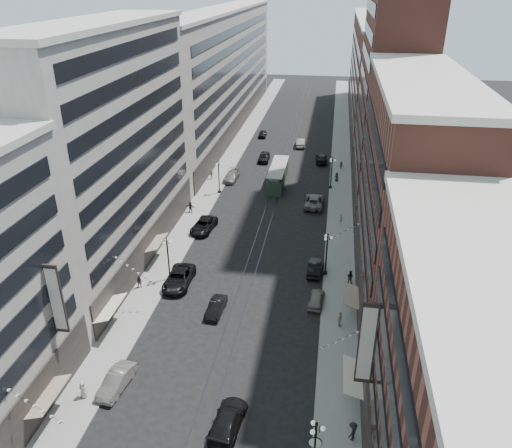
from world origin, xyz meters
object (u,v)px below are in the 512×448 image
Objects in this scene: car_5 at (216,307)px; car_6 at (228,420)px; pedestrian_6 at (212,174)px; pedestrian_3 at (353,431)px; pedestrian_9 at (341,166)px; streetcar at (278,176)px; car_4 at (316,299)px; pedestrian_5 at (190,207)px; car_8 at (231,176)px; car_13 at (264,157)px; pedestrian_4 at (340,319)px; car_1 at (116,381)px; pedestrian_8 at (340,219)px; car_9 at (263,134)px; pedestrian_extra_0 at (337,177)px; car_12 at (321,158)px; pedestrian_7 at (350,277)px; lamppost_sw_far at (168,257)px; car_2 at (179,278)px; lamppost_se_near at (315,448)px; car_10 at (315,267)px; car_7 at (204,225)px; car_14 at (301,143)px; car_11 at (314,201)px; pedestrian_1 at (83,390)px; pedestrian_2 at (140,282)px; lamppost_se_mid at (332,172)px; lamppost_sw_mid at (219,176)px; lamppost_se_far at (327,253)px.

car_5 is 0.78× the size of car_6.
pedestrian_6 reaches higher than car_5.
pedestrian_9 is (-1.14, 61.76, -0.10)m from pedestrian_3.
pedestrian_3 is at bearing -77.16° from streetcar.
pedestrian_5 reaches higher than car_4.
car_8 is 1.06× the size of car_13.
pedestrian_4 reaches higher than pedestrian_3.
car_1 is 40.79m from pedestrian_8.
car_8 is 27.79m from car_9.
car_6 is 3.37× the size of pedestrian_extra_0.
car_4 is at bearing 20.27° from car_5.
pedestrian_4 reaches higher than car_12.
car_13 is 2.94× the size of pedestrian_7.
lamppost_sw_far is 3.13× the size of pedestrian_6.
lamppost_sw_far is 3.19× the size of pedestrian_4.
car_1 is at bearing -87.33° from car_8.
pedestrian_6 is (-4.20, 33.95, 0.17)m from car_2.
streetcar reaches higher than car_4.
lamppost_sw_far and lamppost_se_near have the same top height.
car_10 is at bearing -81.25° from car_4.
car_2 is at bearing 117.88° from pedestrian_6.
car_7 reaches higher than car_12.
pedestrian_8 reaches higher than car_12.
car_10 is at bearing 93.14° from car_14.
pedestrian_6 is (-7.88, -11.27, 0.17)m from car_13.
car_4 is at bearing -103.07° from car_6.
car_11 reaches higher than car_7.
pedestrian_3 is at bearing 53.02° from lamppost_se_near.
pedestrian_1 reaches higher than car_1.
pedestrian_extra_0 is (2.25, 31.03, 0.19)m from car_10.
pedestrian_1 reaches higher than pedestrian_extra_0.
pedestrian_7 reaches higher than car_4.
pedestrian_6 is (-0.08, 14.32, 0.04)m from pedestrian_5.
car_6 is (10.60, -2.73, 0.01)m from car_1.
car_7 is at bearing -113.34° from streetcar.
pedestrian_9 is at bearing -92.21° from car_6.
car_14 is 3.23× the size of pedestrian_extra_0.
pedestrian_2 is (-12.05, -35.17, -0.61)m from streetcar.
car_12 reaches higher than car_10.
pedestrian_6 is at bearing 45.29° from pedestrian_4.
car_7 is at bearing -133.24° from lamppost_se_mid.
car_8 is at bearing 96.32° from car_7.
lamppost_sw_mid is at bearing -70.69° from car_6.
car_13 is (5.09, 17.37, -2.23)m from lamppost_sw_mid.
pedestrian_5 is at bearing 111.14° from pedestrian_6.
pedestrian_8 is (4.13, -6.08, 0.10)m from car_11.
pedestrian_3 is 0.32× the size of car_12.
lamppost_se_far is 1.30× the size of car_5.
car_12 is 10.65m from pedestrian_extra_0.
pedestrian_6 is (-21.19, 29.10, -2.06)m from lamppost_se_far.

